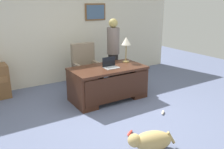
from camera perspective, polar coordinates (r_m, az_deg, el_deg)
ground_plane at (r=4.72m, az=1.23°, el=-9.79°), size 12.00×12.00×0.00m
back_wall at (r=6.59m, az=-11.31°, el=9.98°), size 7.00×0.16×2.70m
desk at (r=5.33m, az=-0.85°, el=-1.86°), size 1.64×0.88×0.74m
armchair at (r=5.99m, az=-6.20°, el=1.21°), size 0.60×0.59×1.14m
person_standing at (r=6.21m, az=0.28°, el=5.58°), size 0.32×0.32×1.72m
dog_lying at (r=3.72m, az=9.19°, el=-15.32°), size 0.71×0.49×0.30m
laptop at (r=5.21m, az=-0.42°, el=2.27°), size 0.32×0.22×0.22m
desk_lamp at (r=5.62m, az=3.41°, el=7.61°), size 0.22×0.22×0.59m
dog_toy_bone at (r=4.12m, az=4.30°, el=-13.73°), size 0.19×0.15×0.05m
dog_toy_plush at (r=4.90m, az=12.05°, el=-8.82°), size 0.17×0.16×0.05m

